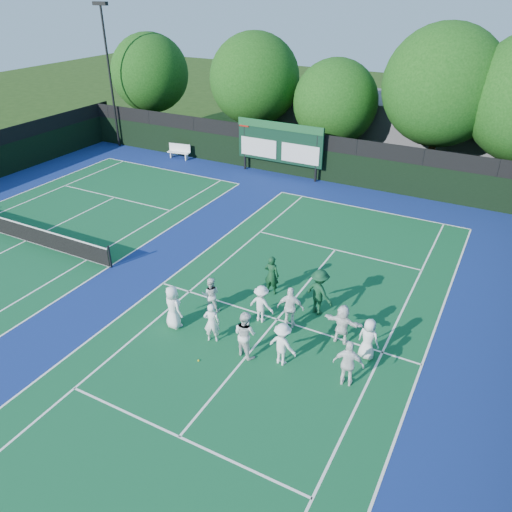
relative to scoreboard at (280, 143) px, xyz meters
The scene contains 30 objects.
ground 17.23m from the scoreboard, 65.78° to the right, with size 120.00×120.00×0.00m, color #1D380F.
court_apron 14.78m from the scoreboard, 86.03° to the right, with size 34.00×32.00×0.01m, color navy.
near_court 16.33m from the scoreboard, 64.32° to the right, with size 11.05×23.85×0.01m.
left_court 16.32m from the scoreboard, 115.60° to the right, with size 11.05×23.85×0.01m.
back_fence 1.38m from the scoreboard, 22.25° to the left, with size 34.00×0.08×3.00m.
scoreboard is the anchor object (origin of this frame).
clubhouse 9.80m from the scoreboard, 59.22° to the left, with size 18.00×6.00×4.00m, color #505054.
light_pole_left 14.58m from the scoreboard, behind, with size 1.20×0.30×10.12m.
tennis_net 16.26m from the scoreboard, 115.60° to the right, with size 11.30×0.10×1.10m.
bench 8.11m from the scoreboard, behind, with size 1.71×0.71×1.05m.
tree_a 14.04m from the scoreboard, 163.19° to the left, with size 6.07×6.07×7.99m.
tree_b 6.22m from the scoreboard, 133.52° to the left, with size 6.41×6.41×8.45m.
tree_c 5.02m from the scoreboard, 59.40° to the left, with size 5.66×5.66×7.09m.
tree_d 10.48m from the scoreboard, 23.83° to the left, with size 7.19×7.19×9.48m.
tennis_ball_0 19.02m from the scoreboard, 72.50° to the right, with size 0.07×0.07×0.07m, color gold.
tennis_ball_1 17.41m from the scoreboard, 56.13° to the right, with size 0.07×0.07×0.07m, color gold.
tennis_ball_3 15.88m from the scoreboard, 79.85° to the right, with size 0.07×0.07×0.07m, color gold.
tennis_ball_4 15.64m from the scoreboard, 61.74° to the right, with size 0.07×0.07×0.07m, color gold.
player_front_0 17.25m from the scoreboard, 77.33° to the right, with size 0.85×0.55×1.74m, color white.
player_front_1 17.75m from the scoreboard, 71.92° to the right, with size 0.58×0.38×1.58m, color white.
player_front_2 18.33m from the scoreboard, 67.77° to the right, with size 0.86×0.67×1.77m, color white.
player_front_3 18.70m from the scoreboard, 63.79° to the right, with size 1.04×0.60×1.61m, color white.
player_front_4 19.76m from the scoreboard, 57.74° to the right, with size 1.00×0.42×1.70m, color white.
player_back_0 15.96m from the scoreboard, 73.76° to the right, with size 0.72×0.56×1.49m, color white.
player_back_1 16.34m from the scoreboard, 66.48° to the right, with size 1.00×0.57×1.54m, color white.
player_back_2 16.65m from the scoreboard, 62.67° to the right, with size 1.00×0.42×1.71m, color white.
player_back_3 17.61m from the scoreboard, 56.79° to the right, with size 1.44×0.46×1.55m, color white.
player_back_4 18.52m from the scoreboard, 54.66° to the right, with size 0.76×0.50×1.56m, color white.
coach_left 14.39m from the scoreboard, 65.36° to the right, with size 0.63×0.42×1.74m, color #0F381D.
coach_right 15.78m from the scoreboard, 58.50° to the right, with size 1.24×0.71×1.92m, color #103B21.
Camera 1 is at (6.64, -13.13, 11.51)m, focal length 35.00 mm.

